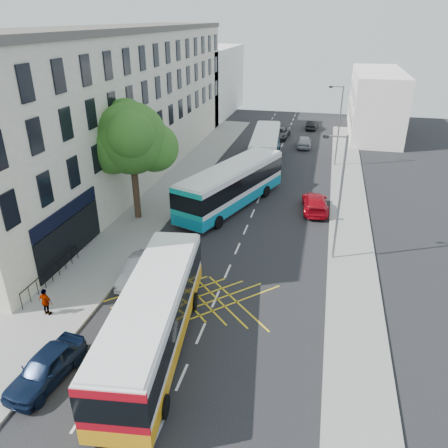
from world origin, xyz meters
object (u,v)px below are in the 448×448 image
Objects in this scene: motorbike at (131,380)px; distant_car_grey at (280,133)px; bus_near at (153,318)px; distant_car_dark at (312,125)px; lamp_far at (338,122)px; parked_car_silver at (139,270)px; lamp_near at (339,193)px; bus_mid at (232,185)px; street_tree at (131,139)px; pedestrian_far at (46,302)px; red_hatchback at (315,203)px; bus_far at (265,147)px; distant_car_silver at (304,142)px; parked_car_blue at (46,367)px.

distant_car_grey is (1.02, 43.74, -0.18)m from motorbike.
bus_near reaches higher than distant_car_dark.
bus_near is at bearing 89.27° from distant_car_dark.
lamp_far is at bearing 59.99° from motorbike.
motorbike is at bearing -69.66° from parked_car_silver.
lamp_near is 0.64× the size of bus_mid.
bus_near is 6.26× the size of motorbike.
motorbike reaches higher than parked_car_silver.
pedestrian_far is at bearing -88.41° from street_tree.
distant_car_dark is (-1.69, 28.58, -0.07)m from red_hatchback.
bus_far is at bearing -87.81° from distant_car_grey.
distant_car_silver is (3.33, -3.69, 0.06)m from distant_car_grey.
parked_car_silver is at bearing -155.30° from lamp_near.
lamp_far is at bearing 67.93° from bus_near.
lamp_near reaches higher than distant_car_grey.
distant_car_silver reaches higher than distant_car_dark.
pedestrian_far reaches higher than parked_car_blue.
distant_car_grey is at bearing 90.55° from parked_car_blue.
lamp_near is 31.39m from distant_car_grey.
parked_car_blue reaches higher than parked_car_silver.
bus_mid is 29.68m from distant_car_dark.
lamp_near is 1.97× the size of parked_car_blue.
distant_car_silver is 9.63m from distant_car_dark.
distant_car_silver reaches higher than distant_car_grey.
distant_car_silver is at bearing 58.07° from bus_far.
bus_near is 29.93m from bus_far.
street_tree is 2.16× the size of distant_car_silver.
bus_near is at bearing 75.76° from motorbike.
lamp_near is at bearing 100.16° from distant_car_dark.
pedestrian_far is at bearing -127.20° from parked_car_silver.
bus_mid is (-8.16, -12.92, -2.79)m from lamp_far.
bus_near is 2.91× the size of distant_car_silver.
distant_car_dark is (-3.09, 36.30, -3.99)m from lamp_near.
street_tree reaches higher than bus_near.
bus_near is at bearing -60.81° from parked_car_silver.
bus_near is at bearing -63.48° from street_tree.
bus_far is at bearing 72.16° from motorbike.
bus_far is (-7.24, -0.50, -2.89)m from lamp_far.
distant_car_dark is at bearing 99.92° from bus_mid.
parked_car_silver is (-3.20, 8.27, -0.14)m from motorbike.
lamp_near reaches higher than distant_car_silver.
motorbike is 22.07m from red_hatchback.
parked_car_silver is at bearing -83.78° from bus_mid.
bus_far reaches higher than parked_car_blue.
lamp_far reaches higher than bus_near.
lamp_far is 27.73m from parked_car_silver.
bus_mid is 3.08× the size of distant_car_silver.
bus_far is at bearing 65.69° from street_tree.
lamp_far is 7.81m from bus_far.
bus_mid is 2.76× the size of distant_car_grey.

